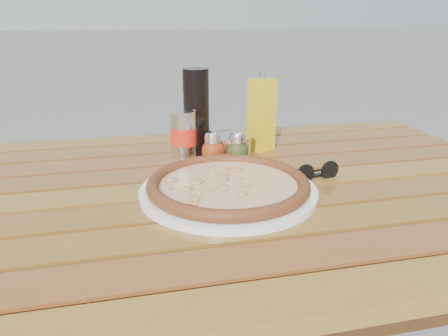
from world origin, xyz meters
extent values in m
cube|color=#3A1B0D|center=(0.64, 0.39, 0.35)|extent=(0.06, 0.06, 0.70)
cube|color=#391F0D|center=(0.00, 0.00, 0.70)|extent=(1.36, 0.86, 0.04)
cube|color=#5D3910|center=(0.00, -0.41, 0.73)|extent=(1.40, 0.09, 0.03)
cube|color=#56280F|center=(0.00, -0.30, 0.73)|extent=(1.40, 0.09, 0.03)
cube|color=#55320F|center=(0.00, -0.20, 0.73)|extent=(1.40, 0.09, 0.03)
cube|color=#512D0E|center=(0.00, -0.10, 0.73)|extent=(1.40, 0.09, 0.03)
cube|color=#5E3910|center=(0.00, 0.00, 0.73)|extent=(1.40, 0.09, 0.03)
cube|color=#512B0E|center=(0.00, 0.10, 0.73)|extent=(1.40, 0.09, 0.03)
cube|color=#582A0F|center=(0.00, 0.20, 0.73)|extent=(1.40, 0.09, 0.03)
cube|color=#512D0E|center=(0.00, 0.30, 0.73)|extent=(1.40, 0.09, 0.03)
cube|color=#54340E|center=(0.00, 0.41, 0.73)|extent=(1.40, 0.09, 0.03)
cylinder|color=white|center=(-0.01, -0.06, 0.76)|extent=(0.37, 0.37, 0.01)
cylinder|color=beige|center=(-0.01, -0.06, 0.77)|extent=(0.37, 0.37, 0.01)
torus|color=black|center=(-0.01, -0.06, 0.77)|extent=(0.39, 0.39, 0.03)
ellipsoid|color=#A43412|center=(0.00, 0.15, 0.78)|extent=(0.07, 0.07, 0.06)
cylinder|color=white|center=(0.00, 0.15, 0.81)|extent=(0.05, 0.05, 0.02)
ellipsoid|color=silver|center=(0.00, 0.15, 0.82)|extent=(0.04, 0.04, 0.02)
ellipsoid|color=#3C431A|center=(0.06, 0.13, 0.78)|extent=(0.07, 0.07, 0.06)
cylinder|color=silver|center=(0.06, 0.13, 0.81)|extent=(0.05, 0.05, 0.02)
ellipsoid|color=silver|center=(0.06, 0.13, 0.82)|extent=(0.05, 0.05, 0.02)
cylinder|color=black|center=(-0.02, 0.23, 0.86)|extent=(0.09, 0.09, 0.22)
cylinder|color=silver|center=(-0.06, 0.21, 0.81)|extent=(0.08, 0.08, 0.12)
cylinder|color=red|center=(-0.06, 0.21, 0.81)|extent=(0.08, 0.08, 0.04)
cube|color=gold|center=(0.15, 0.23, 0.84)|extent=(0.07, 0.07, 0.19)
cylinder|color=silver|center=(0.15, 0.23, 0.95)|extent=(0.03, 0.03, 0.02)
cylinder|color=white|center=(0.06, 0.17, 0.78)|extent=(0.11, 0.11, 0.05)
cylinder|color=silver|center=(0.06, 0.17, 0.81)|extent=(0.11, 0.11, 0.01)
sphere|color=silver|center=(0.06, 0.17, 0.81)|extent=(0.02, 0.02, 0.01)
cylinder|color=black|center=(0.17, -0.02, 0.77)|extent=(0.04, 0.01, 0.04)
cylinder|color=black|center=(0.23, -0.02, 0.77)|extent=(0.04, 0.01, 0.04)
cube|color=black|center=(0.20, -0.02, 0.77)|extent=(0.02, 0.01, 0.00)
cube|color=black|center=(0.19, -0.01, 0.75)|extent=(0.09, 0.02, 0.00)
cube|color=black|center=(0.21, 0.00, 0.75)|extent=(0.09, 0.02, 0.00)
camera|label=1|loc=(-0.20, -0.85, 1.10)|focal=35.00mm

